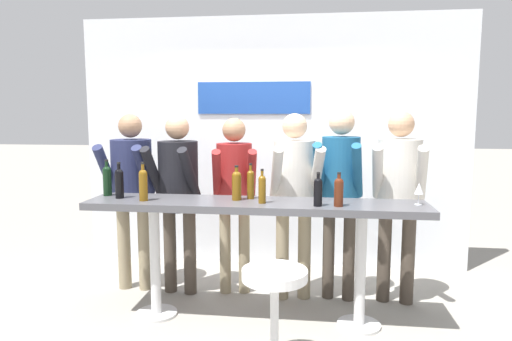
{
  "coord_description": "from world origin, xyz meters",
  "views": [
    {
      "loc": [
        0.48,
        -3.7,
        1.77
      ],
      "look_at": [
        0.0,
        0.08,
        1.29
      ],
      "focal_mm": 32.0,
      "sensor_mm": 36.0,
      "label": 1
    }
  ],
  "objects_px": {
    "wine_bottle_2": "(119,182)",
    "wine_glass_0": "(419,189)",
    "wine_bottle_4": "(251,183)",
    "wine_bottle_6": "(107,179)",
    "person_center_right": "(340,182)",
    "wine_bottle_1": "(339,191)",
    "wine_bottle_7": "(143,183)",
    "wine_bottle_0": "(237,184)",
    "bar_stool": "(275,303)",
    "wine_bottle_5": "(318,190)",
    "wine_bottle_3": "(262,188)",
    "person_center_left": "(234,186)",
    "person_right": "(399,186)",
    "tasting_table": "(255,220)",
    "person_center": "(294,186)",
    "person_far_left": "(132,183)",
    "person_left": "(178,185)"
  },
  "relations": [
    {
      "from": "wine_bottle_4",
      "to": "person_center_left",
      "type": "bearing_deg",
      "value": 115.64
    },
    {
      "from": "bar_stool",
      "to": "wine_bottle_5",
      "type": "relative_size",
      "value": 2.64
    },
    {
      "from": "tasting_table",
      "to": "wine_bottle_4",
      "type": "xyz_separation_m",
      "value": [
        -0.05,
        0.12,
        0.3
      ]
    },
    {
      "from": "tasting_table",
      "to": "wine_bottle_1",
      "type": "height_order",
      "value": "wine_bottle_1"
    },
    {
      "from": "person_center_right",
      "to": "wine_bottle_4",
      "type": "xyz_separation_m",
      "value": [
        -0.78,
        -0.44,
        0.05
      ]
    },
    {
      "from": "wine_bottle_5",
      "to": "wine_bottle_6",
      "type": "xyz_separation_m",
      "value": [
        -1.85,
        0.23,
        0.02
      ]
    },
    {
      "from": "wine_bottle_0",
      "to": "wine_bottle_4",
      "type": "height_order",
      "value": "wine_bottle_4"
    },
    {
      "from": "wine_bottle_5",
      "to": "person_center_left",
      "type": "bearing_deg",
      "value": 138.25
    },
    {
      "from": "wine_bottle_5",
      "to": "tasting_table",
      "type": "bearing_deg",
      "value": 166.44
    },
    {
      "from": "wine_bottle_0",
      "to": "wine_bottle_4",
      "type": "distance_m",
      "value": 0.13
    },
    {
      "from": "bar_stool",
      "to": "wine_bottle_3",
      "type": "relative_size",
      "value": 2.54
    },
    {
      "from": "tasting_table",
      "to": "person_center",
      "type": "height_order",
      "value": "person_center"
    },
    {
      "from": "person_center_right",
      "to": "wine_bottle_0",
      "type": "distance_m",
      "value": 1.03
    },
    {
      "from": "wine_bottle_1",
      "to": "wine_bottle_3",
      "type": "xyz_separation_m",
      "value": [
        -0.61,
        0.05,
        0.0
      ]
    },
    {
      "from": "person_center_left",
      "to": "person_center_right",
      "type": "bearing_deg",
      "value": -11.99
    },
    {
      "from": "wine_bottle_0",
      "to": "wine_bottle_3",
      "type": "height_order",
      "value": "wine_bottle_0"
    },
    {
      "from": "person_far_left",
      "to": "wine_bottle_0",
      "type": "height_order",
      "value": "person_far_left"
    },
    {
      "from": "person_left",
      "to": "person_center",
      "type": "bearing_deg",
      "value": 6.8
    },
    {
      "from": "person_center",
      "to": "wine_bottle_0",
      "type": "xyz_separation_m",
      "value": [
        -0.46,
        -0.48,
        0.08
      ]
    },
    {
      "from": "wine_bottle_0",
      "to": "wine_bottle_5",
      "type": "relative_size",
      "value": 1.09
    },
    {
      "from": "tasting_table",
      "to": "wine_glass_0",
      "type": "height_order",
      "value": "wine_glass_0"
    },
    {
      "from": "person_left",
      "to": "wine_bottle_7",
      "type": "height_order",
      "value": "person_left"
    },
    {
      "from": "wine_bottle_4",
      "to": "wine_bottle_6",
      "type": "distance_m",
      "value": 1.28
    },
    {
      "from": "person_right",
      "to": "wine_glass_0",
      "type": "bearing_deg",
      "value": -72.75
    },
    {
      "from": "person_right",
      "to": "wine_bottle_7",
      "type": "relative_size",
      "value": 5.49
    },
    {
      "from": "person_center",
      "to": "wine_bottle_6",
      "type": "xyz_separation_m",
      "value": [
        -1.64,
        -0.41,
        0.09
      ]
    },
    {
      "from": "bar_stool",
      "to": "person_far_left",
      "type": "distance_m",
      "value": 2.08
    },
    {
      "from": "person_center_right",
      "to": "wine_bottle_1",
      "type": "height_order",
      "value": "person_center_right"
    },
    {
      "from": "tasting_table",
      "to": "wine_bottle_5",
      "type": "xyz_separation_m",
      "value": [
        0.52,
        -0.12,
        0.28
      ]
    },
    {
      "from": "wine_bottle_0",
      "to": "wine_bottle_4",
      "type": "bearing_deg",
      "value": 35.13
    },
    {
      "from": "person_left",
      "to": "person_right",
      "type": "distance_m",
      "value": 2.07
    },
    {
      "from": "wine_bottle_7",
      "to": "wine_glass_0",
      "type": "xyz_separation_m",
      "value": [
        2.25,
        0.11,
        -0.02
      ]
    },
    {
      "from": "wine_bottle_1",
      "to": "wine_bottle_7",
      "type": "height_order",
      "value": "wine_bottle_7"
    },
    {
      "from": "wine_bottle_2",
      "to": "wine_glass_0",
      "type": "xyz_separation_m",
      "value": [
        2.5,
        0.03,
        -0.02
      ]
    },
    {
      "from": "person_left",
      "to": "wine_glass_0",
      "type": "height_order",
      "value": "person_left"
    },
    {
      "from": "tasting_table",
      "to": "wine_bottle_2",
      "type": "bearing_deg",
      "value": -179.92
    },
    {
      "from": "tasting_table",
      "to": "person_far_left",
      "type": "height_order",
      "value": "person_far_left"
    },
    {
      "from": "person_center",
      "to": "wine_glass_0",
      "type": "xyz_separation_m",
      "value": [
        1.02,
        -0.49,
        0.07
      ]
    },
    {
      "from": "person_left",
      "to": "wine_bottle_2",
      "type": "xyz_separation_m",
      "value": [
        -0.36,
        -0.52,
        0.1
      ]
    },
    {
      "from": "wine_bottle_4",
      "to": "wine_glass_0",
      "type": "distance_m",
      "value": 1.37
    },
    {
      "from": "wine_bottle_7",
      "to": "wine_glass_0",
      "type": "height_order",
      "value": "wine_bottle_7"
    },
    {
      "from": "tasting_table",
      "to": "person_far_left",
      "type": "xyz_separation_m",
      "value": [
        -1.3,
        0.56,
        0.2
      ]
    },
    {
      "from": "bar_stool",
      "to": "person_center_right",
      "type": "height_order",
      "value": "person_center_right"
    },
    {
      "from": "wine_bottle_4",
      "to": "wine_bottle_7",
      "type": "height_order",
      "value": "wine_bottle_7"
    },
    {
      "from": "bar_stool",
      "to": "person_center_left",
      "type": "bearing_deg",
      "value": 111.06
    },
    {
      "from": "wine_bottle_3",
      "to": "wine_bottle_4",
      "type": "xyz_separation_m",
      "value": [
        -0.12,
        0.18,
        0.01
      ]
    },
    {
      "from": "wine_bottle_1",
      "to": "person_center_right",
      "type": "bearing_deg",
      "value": 85.78
    },
    {
      "from": "person_center_left",
      "to": "wine_bottle_0",
      "type": "xyz_separation_m",
      "value": [
        0.12,
        -0.54,
        0.1
      ]
    },
    {
      "from": "wine_bottle_2",
      "to": "wine_bottle_7",
      "type": "bearing_deg",
      "value": -18.73
    },
    {
      "from": "person_far_left",
      "to": "wine_glass_0",
      "type": "bearing_deg",
      "value": -11.01
    }
  ]
}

